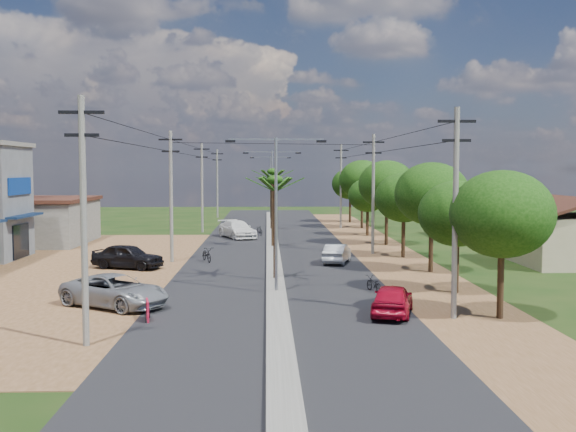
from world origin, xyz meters
name	(u,v)px	position (x,y,z in m)	size (l,w,h in m)	color
ground	(276,294)	(0.00, 0.00, 0.00)	(160.00, 160.00, 0.00)	black
road	(273,256)	(0.00, 15.00, 0.02)	(12.00, 110.00, 0.04)	black
median	(273,250)	(0.00, 18.00, 0.09)	(1.00, 90.00, 0.18)	#605E56
dirt_lot_west	(34,271)	(-15.00, 8.00, 0.02)	(18.00, 46.00, 0.04)	brown
dirt_shoulder_east	(388,256)	(8.50, 15.00, 0.01)	(5.00, 90.00, 0.03)	brown
low_shed	(27,221)	(-21.00, 24.00, 1.97)	(10.40, 10.40, 3.95)	#605E56
house_east_near	(573,229)	(20.00, 10.00, 2.39)	(7.60, 7.50, 4.60)	tan
house_east_far	(496,212)	(21.00, 28.00, 2.39)	(7.60, 7.50, 4.60)	tan
tree_east_a	(502,214)	(9.50, -6.00, 4.49)	(4.40, 4.40, 6.37)	black
tree_east_b	(457,214)	(9.30, 0.00, 4.11)	(4.00, 4.00, 5.83)	black
tree_east_c	(432,194)	(9.70, 7.00, 4.86)	(4.60, 4.60, 6.83)	black
tree_east_d	(404,198)	(9.40, 14.00, 4.34)	(4.20, 4.20, 6.13)	black
tree_east_e	(387,185)	(9.60, 22.00, 5.09)	(4.80, 4.80, 7.14)	black
tree_east_f	(368,195)	(9.20, 30.00, 3.89)	(3.80, 3.80, 5.52)	black
tree_east_g	(362,180)	(9.80, 38.00, 5.24)	(5.00, 5.00, 7.38)	black
tree_east_h	(350,184)	(9.50, 46.00, 4.64)	(4.40, 4.40, 6.52)	black
palm_median_near	(275,184)	(0.00, 4.00, 5.54)	(2.00, 2.00, 6.15)	black
palm_median_mid	(273,175)	(0.00, 20.00, 5.90)	(2.00, 2.00, 6.55)	black
palm_median_far	(271,180)	(0.00, 36.00, 5.26)	(2.00, 2.00, 5.85)	black
streetlight_near	(276,201)	(0.00, 0.00, 4.79)	(5.10, 0.18, 8.00)	gray
streetlight_mid	(272,187)	(0.00, 25.00, 4.79)	(5.10, 0.18, 8.00)	gray
streetlight_far	(270,182)	(0.00, 50.00, 4.79)	(5.10, 0.18, 8.00)	gray
utility_pole_w_a	(84,215)	(-7.00, -10.00, 4.76)	(1.60, 0.24, 9.00)	#605E56
utility_pole_w_b	(171,193)	(-7.00, 12.00, 4.76)	(1.60, 0.24, 9.00)	#605E56
utility_pole_w_c	(202,185)	(-7.00, 34.00, 4.76)	(1.60, 0.24, 9.00)	#605E56
utility_pole_w_d	(217,182)	(-7.00, 55.00, 4.76)	(1.60, 0.24, 9.00)	#605E56
utility_pole_e_a	(455,208)	(7.50, -6.00, 4.76)	(1.60, 0.24, 9.00)	#605E56
utility_pole_e_b	(373,191)	(7.50, 16.00, 4.76)	(1.60, 0.24, 9.00)	#605E56
utility_pole_e_c	(341,184)	(7.50, 38.00, 4.76)	(1.60, 0.24, 9.00)	#605E56
car_red_near	(392,300)	(5.00, -5.27, 0.69)	(1.62, 4.04, 1.38)	maroon
car_silver_mid	(337,254)	(4.28, 11.08, 0.65)	(1.38, 3.96, 1.30)	gray
car_white_far	(237,230)	(-3.20, 27.94, 0.79)	(2.21, 5.45, 1.58)	silver
car_parked_silver	(115,292)	(-7.50, -3.10, 0.74)	(2.47, 5.35, 1.49)	gray
car_parked_dark	(128,257)	(-9.39, 8.95, 0.79)	(1.86, 4.64, 1.58)	black
moto_rider_east	(374,285)	(5.08, 0.30, 0.41)	(0.55, 1.57, 0.83)	black
moto_rider_west_a	(207,255)	(-4.60, 12.03, 0.51)	(0.67, 1.93, 1.01)	black
moto_rider_west_b	(259,231)	(-1.20, 29.62, 0.47)	(0.45, 1.58, 0.95)	black
roadside_sign	(147,311)	(-5.50, -6.00, 0.45)	(0.31, 1.08, 0.91)	maroon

